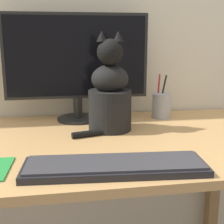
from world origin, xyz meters
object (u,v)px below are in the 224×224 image
object	(u,v)px
monitor	(77,62)
cat	(110,95)
keyboard	(115,166)
pen_cup	(161,105)

from	to	relation	value
monitor	cat	size ratio (longest dim) A/B	1.61
keyboard	cat	distance (m)	0.38
keyboard	monitor	bearing A→B (deg)	101.32
pen_cup	keyboard	bearing A→B (deg)	-119.61
monitor	pen_cup	size ratio (longest dim) A/B	3.13
keyboard	pen_cup	xyz separation A→B (m)	(0.29, 0.50, 0.04)
monitor	keyboard	size ratio (longest dim) A/B	1.20
monitor	keyboard	bearing A→B (deg)	-83.07
monitor	keyboard	distance (m)	0.57
cat	pen_cup	xyz separation A→B (m)	(0.24, 0.14, -0.08)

